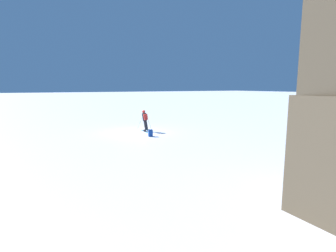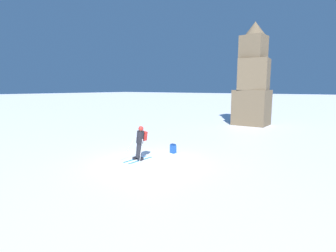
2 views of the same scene
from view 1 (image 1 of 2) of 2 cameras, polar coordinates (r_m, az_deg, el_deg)
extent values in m
plane|color=white|center=(20.64, -6.60, -1.33)|extent=(300.00, 300.00, 0.00)
cube|color=#1E7AC6|center=(20.99, -4.19, -1.11)|extent=(0.17, 1.60, 0.01)
cube|color=#1E7AC6|center=(20.87, -5.11, -1.18)|extent=(0.17, 1.60, 0.01)
cube|color=black|center=(20.98, -4.19, -0.93)|extent=(0.15, 0.29, 0.12)
cube|color=black|center=(20.85, -5.11, -1.00)|extent=(0.15, 0.29, 0.12)
cylinder|color=black|center=(20.82, -4.86, 0.19)|extent=(0.38, 0.28, 0.78)
cylinder|color=black|center=(20.70, -5.14, 1.98)|extent=(0.44, 0.36, 0.63)
sphere|color=tan|center=(20.64, -5.31, 3.06)|extent=(0.25, 0.22, 0.24)
sphere|color=#AD231E|center=(20.64, -5.32, 3.13)|extent=(0.29, 0.26, 0.28)
cube|color=#AD231E|center=(20.46, -4.90, 1.98)|extent=(0.35, 0.20, 0.48)
cylinder|color=#B7B7BC|center=(21.24, -4.11, 0.58)|extent=(0.64, 0.50, 1.18)
cylinder|color=#B7B7BC|center=(20.95, -6.26, 0.35)|extent=(0.25, 0.54, 1.11)
cube|color=#194293|center=(18.73, -3.83, -1.62)|extent=(0.34, 0.28, 0.44)
cube|color=navy|center=(18.68, -3.84, -0.87)|extent=(0.31, 0.25, 0.06)
camera|label=2|loc=(28.19, -29.09, 7.49)|focal=28.00mm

